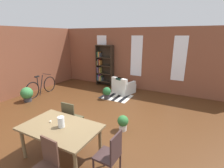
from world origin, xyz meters
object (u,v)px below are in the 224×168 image
object	(u,v)px
dining_table	(61,130)
potted_plant_window	(107,92)
bicycle_second	(41,87)
dining_chair_head_right	(111,154)
dining_chair_far_left	(71,118)
dining_chair_near_right	(46,165)
armchair_white	(123,87)
vase_on_table	(61,122)
potted_plant_corner	(123,122)
bookshelf_tall	(104,66)
potted_plant_by_shelf	(27,94)

from	to	relation	value
dining_table	potted_plant_window	distance (m)	3.54
dining_table	bicycle_second	distance (m)	4.45
dining_chair_head_right	dining_chair_far_left	distance (m)	1.70
dining_chair_near_right	dining_chair_far_left	size ratio (longest dim) A/B	1.00
dining_chair_head_right	armchair_white	size ratio (longest dim) A/B	0.96
potted_plant_window	vase_on_table	bearing A→B (deg)	-75.64
dining_table	bicycle_second	world-z (taller)	bicycle_second
dining_chair_far_left	armchair_white	size ratio (longest dim) A/B	0.96
dining_chair_head_right	bicycle_second	world-z (taller)	dining_chair_head_right
dining_table	dining_chair_near_right	size ratio (longest dim) A/B	1.69
bicycle_second	potted_plant_corner	distance (m)	4.47
dining_chair_near_right	armchair_white	world-z (taller)	dining_chair_near_right
dining_chair_near_right	bicycle_second	bearing A→B (deg)	140.85
dining_chair_far_left	dining_table	bearing A→B (deg)	-63.74
dining_chair_head_right	dining_table	bearing A→B (deg)	179.87
dining_chair_head_right	bookshelf_tall	world-z (taller)	bookshelf_tall
potted_plant_by_shelf	dining_chair_far_left	bearing A→B (deg)	-17.35
dining_table	armchair_white	distance (m)	4.47
armchair_white	potted_plant_window	size ratio (longest dim) A/B	1.97
potted_plant_corner	bookshelf_tall	bearing A→B (deg)	127.29
vase_on_table	dining_chair_far_left	bearing A→B (deg)	118.62
dining_table	potted_plant_by_shelf	distance (m)	3.90
dining_chair_head_right	armchair_white	bearing A→B (deg)	111.32
bookshelf_tall	potted_plant_by_shelf	xyz separation A→B (m)	(-1.50, -3.42, -0.69)
dining_chair_near_right	potted_plant_by_shelf	world-z (taller)	dining_chair_near_right
bookshelf_tall	potted_plant_corner	world-z (taller)	bookshelf_tall
armchair_white	dining_table	bearing A→B (deg)	-82.95
dining_chair_head_right	potted_plant_corner	distance (m)	1.66
potted_plant_corner	dining_table	bearing A→B (deg)	-114.64
armchair_white	potted_plant_window	bearing A→B (deg)	-106.22
vase_on_table	potted_plant_by_shelf	bearing A→B (deg)	154.20
bookshelf_tall	potted_plant_corner	bearing A→B (deg)	-52.71
dining_table	potted_plant_corner	size ratio (longest dim) A/B	3.65
dining_chair_near_right	potted_plant_corner	bearing A→B (deg)	81.26
dining_chair_far_left	potted_plant_corner	xyz separation A→B (m)	(1.08, 0.84, -0.27)
vase_on_table	dining_chair_near_right	world-z (taller)	vase_on_table
dining_chair_far_left	bicycle_second	size ratio (longest dim) A/B	0.56
vase_on_table	bookshelf_tall	xyz separation A→B (m)	(-2.03, 5.12, 0.15)
bookshelf_tall	vase_on_table	bearing A→B (deg)	-68.41
potted_plant_corner	potted_plant_window	size ratio (longest dim) A/B	0.88
vase_on_table	dining_chair_far_left	distance (m)	0.90
vase_on_table	bookshelf_tall	distance (m)	5.51
dining_table	potted_plant_window	bearing A→B (deg)	103.76
dining_chair_head_right	armchair_white	xyz separation A→B (m)	(-1.72, 4.42, -0.23)
dining_chair_near_right	dining_chair_far_left	bearing A→B (deg)	116.46
armchair_white	potted_plant_corner	world-z (taller)	armchair_white
bookshelf_tall	potted_plant_window	xyz separation A→B (m)	(1.15, -1.71, -0.73)
potted_plant_corner	potted_plant_window	world-z (taller)	potted_plant_window
dining_chair_far_left	potted_plant_by_shelf	size ratio (longest dim) A/B	1.63
dining_chair_near_right	potted_plant_corner	distance (m)	2.34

